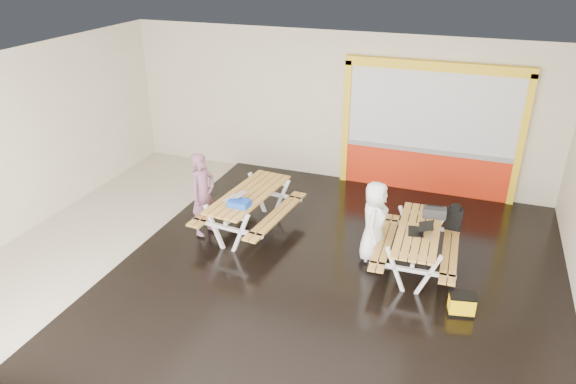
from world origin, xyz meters
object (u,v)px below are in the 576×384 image
at_px(laptop_left, 235,197).
at_px(laptop_right, 420,229).
at_px(backpack, 454,217).
at_px(picnic_table_right, 418,239).
at_px(picnic_table_left, 249,202).
at_px(person_right, 374,221).
at_px(toolbox, 434,212).
at_px(person_left, 203,194).
at_px(fluke_bag, 462,304).
at_px(dark_case, 379,261).
at_px(blue_pouch, 239,203).

distance_m(laptop_left, laptop_right, 3.40).
relative_size(laptop_right, backpack, 0.93).
bearing_deg(picnic_table_right, backpack, 56.72).
bearing_deg(picnic_table_left, person_right, -5.82).
xyz_separation_m(picnic_table_left, toolbox, (3.45, 0.33, 0.24)).
height_order(person_left, fluke_bag, person_left).
bearing_deg(picnic_table_right, person_right, -178.61).
relative_size(picnic_table_right, dark_case, 5.08).
xyz_separation_m(person_right, backpack, (1.30, 0.83, -0.11)).
xyz_separation_m(toolbox, backpack, (0.35, 0.25, -0.16)).
xyz_separation_m(person_right, blue_pouch, (-2.44, -0.31, 0.08)).
bearing_deg(backpack, laptop_left, -166.55).
bearing_deg(dark_case, picnic_table_left, 172.25).
bearing_deg(fluke_bag, dark_case, 147.46).
relative_size(person_left, laptop_left, 3.70).
bearing_deg(fluke_bag, person_right, 147.32).
bearing_deg(dark_case, person_left, -179.06).
height_order(picnic_table_right, dark_case, picnic_table_right).
bearing_deg(picnic_table_left, laptop_left, -108.99).
xyz_separation_m(person_left, toolbox, (4.22, 0.75, -0.01)).
relative_size(picnic_table_right, fluke_bag, 4.61).
bearing_deg(picnic_table_right, laptop_left, -177.93).
xyz_separation_m(laptop_right, backpack, (0.52, 0.90, -0.13)).
bearing_deg(picnic_table_right, dark_case, -168.29).
bearing_deg(picnic_table_left, person_left, -151.56).
xyz_separation_m(laptop_left, laptop_right, (3.40, 0.04, -0.06)).
distance_m(picnic_table_left, laptop_right, 3.30).
bearing_deg(picnic_table_right, blue_pouch, -174.14).
distance_m(blue_pouch, fluke_bag, 4.17).
bearing_deg(person_right, picnic_table_right, -88.83).
height_order(person_left, person_right, person_left).
xyz_separation_m(blue_pouch, toolbox, (3.39, 0.90, -0.02)).
relative_size(backpack, fluke_bag, 1.07).
distance_m(backpack, dark_case, 1.60).
distance_m(laptop_right, backpack, 1.04).
relative_size(picnic_table_right, laptop_left, 4.62).
bearing_deg(fluke_bag, toolbox, 112.06).
distance_m(picnic_table_left, dark_case, 2.73).
xyz_separation_m(picnic_table_right, blue_pouch, (-3.20, -0.33, 0.30)).
distance_m(person_left, person_right, 3.27).
bearing_deg(toolbox, backpack, 35.69).
relative_size(person_left, blue_pouch, 4.28).
bearing_deg(blue_pouch, picnic_table_left, 95.91).
relative_size(blue_pouch, backpack, 0.81).
distance_m(picnic_table_right, laptop_left, 3.40).
bearing_deg(laptop_right, blue_pouch, -175.60).
distance_m(picnic_table_left, blue_pouch, 0.62).
height_order(laptop_left, fluke_bag, laptop_left).
height_order(blue_pouch, toolbox, toolbox).
xyz_separation_m(laptop_right, fluke_bag, (0.83, -0.97, -0.64)).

